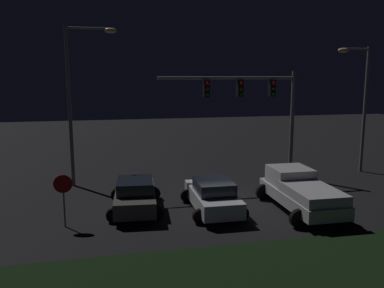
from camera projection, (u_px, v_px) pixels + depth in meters
ground_plane at (223, 199)px, 20.04m from camera, size 80.00×80.00×0.00m
grass_median at (312, 288)px, 11.51m from camera, size 26.10×6.72×0.10m
pickup_truck at (299, 189)px, 18.34m from camera, size 2.95×5.44×1.80m
car_sedan at (135, 195)px, 18.29m from camera, size 2.74×4.54×1.51m
car_sedan_far at (213, 196)px, 18.18m from camera, size 2.54×4.44×1.51m
traffic_signal_gantry at (255, 99)px, 23.14m from camera, size 8.32×0.56×6.50m
street_lamp_left at (79, 88)px, 21.80m from camera, size 2.81×0.44×8.93m
street_lamp_right at (360, 95)px, 25.10m from camera, size 2.27×0.44×8.03m
stop_sign at (63, 191)px, 16.10m from camera, size 0.76×0.08×2.23m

